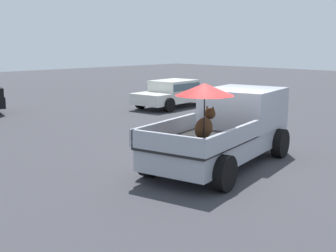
{
  "coord_description": "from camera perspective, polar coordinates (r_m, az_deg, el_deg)",
  "views": [
    {
      "loc": [
        -9.0,
        -7.1,
        3.18
      ],
      "look_at": [
        -1.11,
        0.8,
        1.1
      ],
      "focal_mm": 48.39,
      "sensor_mm": 36.0,
      "label": 1
    }
  ],
  "objects": [
    {
      "name": "pickup_truck_main",
      "position": [
        12.04,
        7.57,
        -0.06
      ],
      "size": [
        5.32,
        3.07,
        2.24
      ],
      "rotation": [
        0.0,
        0.0,
        0.2
      ],
      "color": "black",
      "rests_on": "ground"
    },
    {
      "name": "ground_plane",
      "position": [
        11.9,
        6.54,
        -5.02
      ],
      "size": [
        80.0,
        80.0,
        0.0
      ],
      "primitive_type": "plane",
      "color": "#38383D"
    },
    {
      "name": "parked_sedan_near",
      "position": [
        22.3,
        0.62,
        4.28
      ],
      "size": [
        4.46,
        2.32,
        1.33
      ],
      "rotation": [
        0.0,
        0.0,
        3.25
      ],
      "color": "black",
      "rests_on": "ground"
    }
  ]
}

